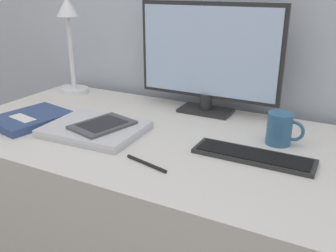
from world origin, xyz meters
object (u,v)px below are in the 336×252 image
keyboard (253,156)px  desk_lamp (70,37)px  ereader (102,125)px  notebook (31,119)px  monitor (208,57)px  coffee_mug (280,129)px  pen (146,163)px  laptop (95,129)px

keyboard → desk_lamp: desk_lamp is taller
ereader → notebook: 0.29m
ereader → desk_lamp: 0.57m
monitor → ereader: (-0.21, -0.36, -0.18)m
notebook → coffee_mug: coffee_mug is taller
monitor → pen: bearing=-86.9°
coffee_mug → pen: coffee_mug is taller
keyboard → laptop: bearing=-174.1°
desk_lamp → pen: size_ratio=2.88×
desk_lamp → notebook: (0.12, -0.37, -0.23)m
pen → keyboard: bearing=35.6°
monitor → desk_lamp: size_ratio=1.33×
coffee_mug → keyboard: bearing=-106.9°
keyboard → ereader: size_ratio=1.56×
laptop → pen: (0.27, -0.12, -0.01)m
notebook → pen: notebook is taller
keyboard → ereader: (-0.48, -0.05, 0.02)m
monitor → laptop: size_ratio=1.70×
laptop → ereader: (0.03, 0.01, 0.02)m
desk_lamp → coffee_mug: 0.97m
monitor → notebook: monitor is taller
keyboard → pen: keyboard is taller
monitor → desk_lamp: 0.62m
monitor → desk_lamp: desk_lamp is taller
notebook → desk_lamp: bearing=107.9°
pen → ereader: bearing=152.0°
pen → monitor: bearing=93.1°
laptop → ereader: bearing=12.2°
desk_lamp → coffee_mug: (0.93, -0.16, -0.19)m
ereader → notebook: size_ratio=0.77×
notebook → laptop: bearing=5.5°
coffee_mug → ereader: bearing=-160.8°
laptop → pen: 0.29m
monitor → desk_lamp: (-0.62, -0.02, 0.03)m
laptop → monitor: bearing=56.6°
monitor → pen: (0.03, -0.49, -0.21)m
notebook → pen: (0.53, -0.10, -0.01)m
pen → laptop: bearing=155.5°
laptop → desk_lamp: bearing=138.1°
keyboard → monitor: bearing=130.8°
ereader → notebook: (-0.29, -0.03, -0.02)m
monitor → coffee_mug: size_ratio=4.84×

